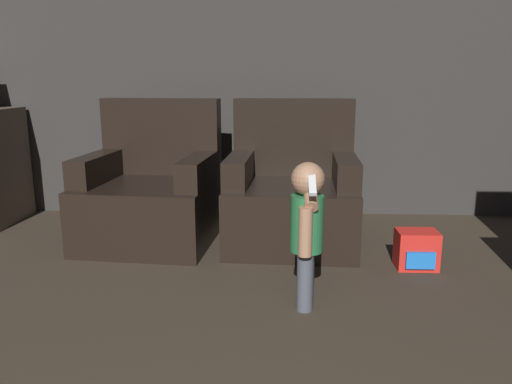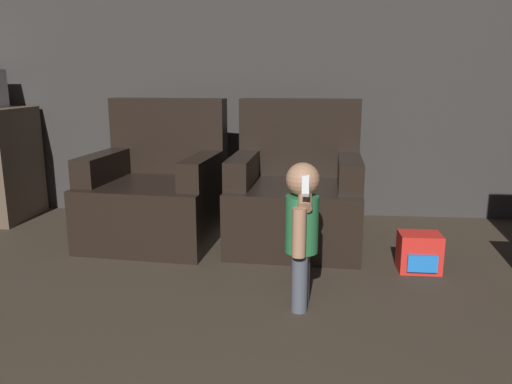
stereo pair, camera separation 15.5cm
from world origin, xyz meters
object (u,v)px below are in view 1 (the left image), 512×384
object	(u,v)px
toy_backpack	(417,250)
armchair_right	(292,196)
person_toddler	(307,224)
armchair_left	(152,195)

from	to	relation	value
toy_backpack	armchair_right	bearing A→B (deg)	147.54
armchair_right	person_toddler	xyz separation A→B (m)	(0.04, -1.09, 0.11)
toy_backpack	person_toddler	bearing A→B (deg)	-141.65
person_toddler	toy_backpack	world-z (taller)	person_toddler
armchair_left	person_toddler	distance (m)	1.55
armchair_left	armchair_right	size ratio (longest dim) A/B	1.00
person_toddler	armchair_left	bearing A→B (deg)	-128.20
armchair_right	toy_backpack	size ratio (longest dim) A/B	4.05
armchair_right	toy_backpack	distance (m)	0.96
armchair_right	person_toddler	world-z (taller)	armchair_right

